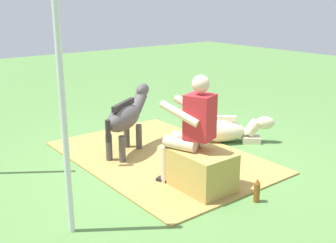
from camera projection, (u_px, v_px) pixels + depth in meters
name	position (u px, v px, depth m)	size (l,w,h in m)	color
ground_plane	(174.00, 163.00, 5.69)	(24.00, 24.00, 0.00)	#568442
hay_patch	(161.00, 157.00, 5.86)	(3.12, 2.12, 0.02)	#AD8C47
hay_bale	(202.00, 170.00, 4.83)	(0.72, 0.53, 0.48)	tan
person_seated	(191.00, 126.00, 4.78)	(0.72, 0.56, 1.36)	beige
pony_standing	(127.00, 117.00, 5.87)	(0.87, 1.20, 0.92)	#4C4747
pony_lying	(223.00, 130.00, 6.47)	(1.08, 1.19, 0.42)	beige
soda_bottle	(257.00, 191.00, 4.56)	(0.07, 0.07, 0.28)	brown
tent_pole_left	(63.00, 115.00, 3.68)	(0.06, 0.06, 2.35)	silver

